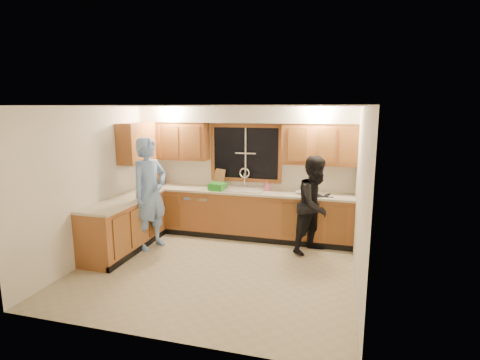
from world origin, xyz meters
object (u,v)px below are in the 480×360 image
(soap_bottle, at_px, (267,186))
(bowl, at_px, (302,192))
(knife_block, at_px, (162,178))
(dish_crate, at_px, (217,187))
(stove, at_px, (105,236))
(man, at_px, (150,194))
(woman, at_px, (316,205))
(sink, at_px, (242,193))
(dishwasher, at_px, (201,212))

(soap_bottle, distance_m, bowl, 0.68)
(knife_block, xyz_separation_m, dish_crate, (1.31, -0.30, -0.04))
(stove, bearing_deg, dish_crate, 51.44)
(man, height_order, bowl, man)
(stove, bearing_deg, woman, 22.51)
(sink, xyz_separation_m, bowl, (1.15, -0.03, 0.08))
(bowl, bearing_deg, man, -158.75)
(knife_block, distance_m, dish_crate, 1.35)
(knife_block, xyz_separation_m, soap_bottle, (2.24, -0.09, -0.01))
(bowl, bearing_deg, stove, -148.63)
(man, distance_m, bowl, 2.74)
(sink, distance_m, soap_bottle, 0.51)
(dishwasher, height_order, bowl, bowl)
(dish_crate, distance_m, soap_bottle, 0.95)
(soap_bottle, bearing_deg, stove, -140.08)
(stove, bearing_deg, knife_block, 88.96)
(soap_bottle, bearing_deg, woman, -30.27)
(dishwasher, xyz_separation_m, stove, (-0.95, -1.81, 0.04))
(stove, height_order, man, man)
(stove, relative_size, bowl, 4.22)
(knife_block, bearing_deg, man, -81.32)
(stove, xyz_separation_m, soap_bottle, (2.28, 1.90, 0.57))
(knife_block, height_order, soap_bottle, knife_block)
(dishwasher, xyz_separation_m, knife_block, (-0.91, 0.18, 0.62))
(stove, distance_m, soap_bottle, 3.02)
(stove, relative_size, dish_crate, 3.06)
(man, relative_size, soap_bottle, 10.31)
(woman, xyz_separation_m, soap_bottle, (-0.96, 0.56, 0.17))
(dishwasher, bearing_deg, knife_block, 168.91)
(soap_bottle, bearing_deg, dish_crate, -167.06)
(stove, distance_m, man, 1.05)
(dishwasher, height_order, soap_bottle, soap_bottle)
(sink, relative_size, woman, 0.51)
(dishwasher, xyz_separation_m, dish_crate, (0.40, -0.12, 0.58))
(man, bearing_deg, stove, 174.49)
(bowl, bearing_deg, knife_block, 176.24)
(dishwasher, relative_size, man, 0.41)
(sink, bearing_deg, man, -144.04)
(dishwasher, bearing_deg, sink, 0.99)
(sink, distance_m, bowl, 1.15)
(woman, bearing_deg, sink, 107.87)
(sink, height_order, dish_crate, sink)
(sink, distance_m, stove, 2.60)
(sink, xyz_separation_m, stove, (-1.80, -1.82, -0.41))
(dishwasher, distance_m, knife_block, 1.12)
(knife_block, bearing_deg, soap_bottle, -10.26)
(dish_crate, distance_m, bowl, 1.60)
(dishwasher, xyz_separation_m, bowl, (2.00, -0.01, 0.54))
(sink, relative_size, bowl, 4.04)
(sink, relative_size, knife_block, 3.97)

